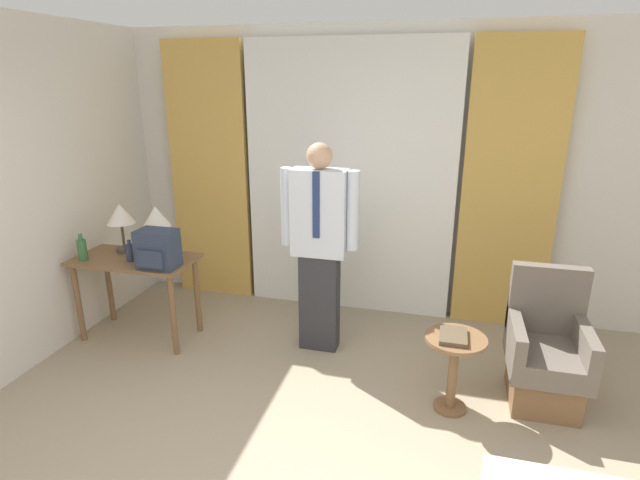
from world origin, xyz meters
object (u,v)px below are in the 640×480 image
(backpack, at_px, (157,249))
(armchair, at_px, (545,356))
(person, at_px, (320,242))
(desk, at_px, (136,272))
(bottle_by_lamp, at_px, (82,249))
(side_table, at_px, (454,361))
(book, at_px, (453,336))
(table_lamp_left, at_px, (121,217))
(table_lamp_right, at_px, (156,219))
(bottle_near_edge, at_px, (130,252))

(backpack, relative_size, armchair, 0.33)
(person, bearing_deg, desk, -172.19)
(bottle_by_lamp, bearing_deg, armchair, 0.92)
(person, height_order, side_table, person)
(armchair, xyz_separation_m, book, (-0.65, -0.31, 0.23))
(armchair, bearing_deg, backpack, -179.11)
(bottle_by_lamp, xyz_separation_m, side_table, (3.10, -0.23, -0.46))
(table_lamp_left, distance_m, book, 2.95)
(table_lamp_left, distance_m, backpack, 0.60)
(table_lamp_left, distance_m, bottle_by_lamp, 0.42)
(desk, xyz_separation_m, table_lamp_right, (0.18, 0.13, 0.45))
(side_table, distance_m, book, 0.20)
(table_lamp_left, height_order, armchair, table_lamp_left)
(desk, height_order, bottle_by_lamp, bottle_by_lamp)
(desk, height_order, backpack, backpack)
(desk, bearing_deg, person, 7.81)
(table_lamp_left, height_order, side_table, table_lamp_left)
(backpack, bearing_deg, table_lamp_left, 152.49)
(armchair, relative_size, side_table, 1.69)
(person, xyz_separation_m, book, (1.09, -0.62, -0.38))
(backpack, bearing_deg, person, 15.71)
(table_lamp_left, bearing_deg, armchair, -3.54)
(table_lamp_right, distance_m, person, 1.43)
(table_lamp_right, height_order, side_table, table_lamp_right)
(person, bearing_deg, table_lamp_left, -177.02)
(bottle_near_edge, distance_m, bottle_by_lamp, 0.41)
(bottle_near_edge, bearing_deg, desk, 106.74)
(desk, bearing_deg, book, -8.39)
(side_table, bearing_deg, book, -145.96)
(side_table, bearing_deg, desk, 171.95)
(table_lamp_right, distance_m, backpack, 0.35)
(desk, bearing_deg, bottle_near_edge, -73.26)
(person, xyz_separation_m, side_table, (1.11, -0.60, -0.58))
(table_lamp_left, xyz_separation_m, book, (2.87, -0.52, -0.49))
(desk, height_order, table_lamp_right, table_lamp_right)
(bottle_near_edge, relative_size, backpack, 0.58)
(bottle_by_lamp, distance_m, person, 2.02)
(table_lamp_right, bearing_deg, desk, -144.20)
(table_lamp_left, height_order, bottle_near_edge, table_lamp_left)
(bottle_by_lamp, xyz_separation_m, backpack, (0.72, 0.01, 0.06))
(table_lamp_right, bearing_deg, backpack, -59.48)
(desk, xyz_separation_m, backpack, (0.33, -0.14, 0.28))
(backpack, relative_size, person, 0.18)
(person, relative_size, armchair, 1.85)
(person, distance_m, armchair, 1.87)
(person, distance_m, side_table, 1.39)
(desk, distance_m, book, 2.72)
(table_lamp_right, height_order, bottle_near_edge, table_lamp_right)
(table_lamp_left, bearing_deg, bottle_by_lamp, -127.00)
(table_lamp_right, xyz_separation_m, bottle_by_lamp, (-0.56, -0.28, -0.23))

